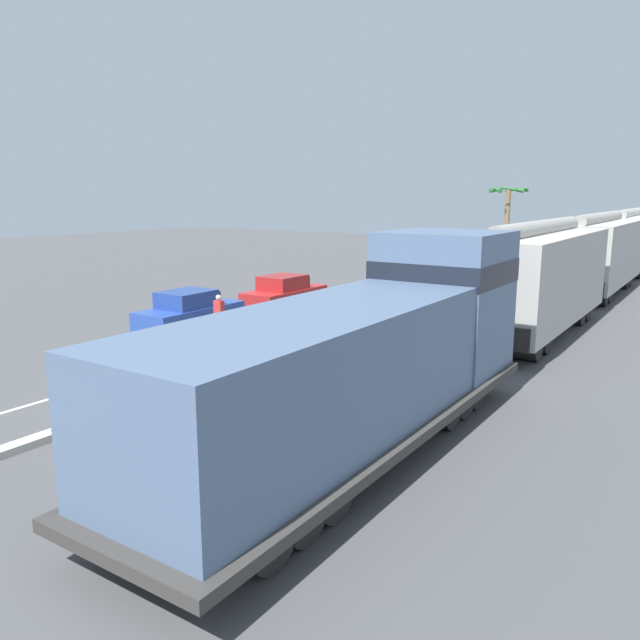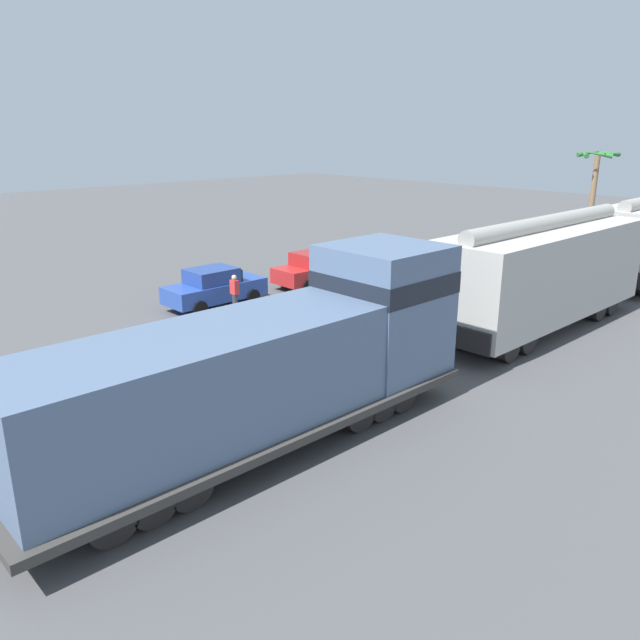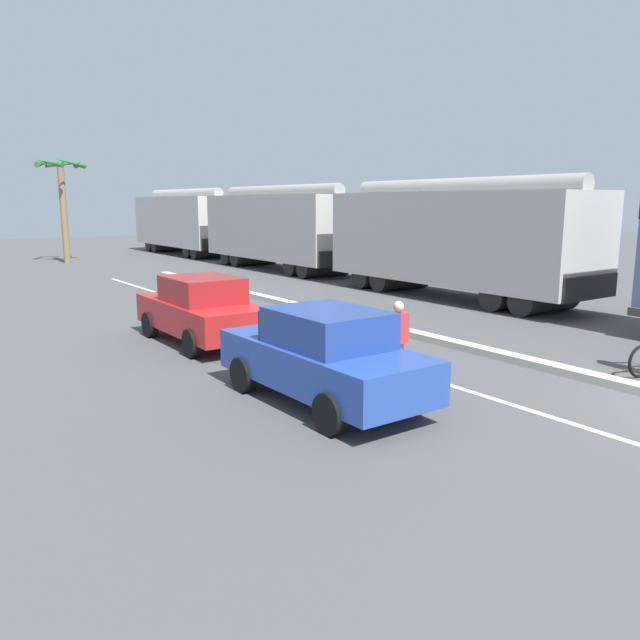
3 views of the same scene
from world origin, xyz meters
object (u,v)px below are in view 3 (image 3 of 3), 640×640
at_px(hopper_car_lead, 454,239).
at_px(parked_car_blue, 323,356).
at_px(hopper_car_trailing, 185,222).
at_px(parked_car_red, 201,310).
at_px(pedestrian_by_cars, 398,343).
at_px(palm_tree_near, 62,185).
at_px(hopper_car_middle, 280,228).

relative_size(hopper_car_lead, parked_car_blue, 2.52).
relative_size(hopper_car_trailing, parked_car_blue, 2.52).
height_order(hopper_car_trailing, parked_car_red, hopper_car_trailing).
bearing_deg(hopper_car_trailing, pedestrian_by_cars, -106.68).
distance_m(hopper_car_trailing, pedestrian_by_cars, 31.57).
xyz_separation_m(palm_tree_near, pedestrian_by_cars, (-1.20, -28.56, -3.42)).
bearing_deg(parked_car_red, hopper_car_middle, 51.58).
height_order(hopper_car_lead, hopper_car_trailing, same).
bearing_deg(pedestrian_by_cars, palm_tree_near, 87.60).
height_order(parked_car_blue, palm_tree_near, palm_tree_near).
xyz_separation_m(parked_car_red, pedestrian_by_cars, (1.30, -5.57, 0.03)).
bearing_deg(hopper_car_lead, hopper_car_trailing, 90.00).
height_order(parked_car_blue, pedestrian_by_cars, same).
bearing_deg(palm_tree_near, parked_car_blue, -95.58).
bearing_deg(parked_car_red, palm_tree_near, 83.81).
distance_m(hopper_car_lead, hopper_car_trailing, 23.20).
height_order(hopper_car_middle, parked_car_blue, hopper_car_middle).
bearing_deg(parked_car_blue, hopper_car_middle, 60.11).
height_order(hopper_car_middle, parked_car_red, hopper_car_middle).
xyz_separation_m(hopper_car_lead, parked_car_red, (-10.35, -1.45, -1.26)).
bearing_deg(hopper_car_middle, parked_car_red, -128.42).
relative_size(palm_tree_near, pedestrian_by_cars, 3.56).
xyz_separation_m(hopper_car_trailing, parked_car_blue, (-10.63, -30.10, -1.26)).
xyz_separation_m(hopper_car_middle, pedestrian_by_cars, (-9.05, -18.62, -1.23)).
height_order(hopper_car_trailing, palm_tree_near, palm_tree_near).
bearing_deg(parked_car_red, parked_car_blue, -92.96).
relative_size(hopper_car_lead, pedestrian_by_cars, 6.54).
height_order(parked_car_red, palm_tree_near, palm_tree_near).
bearing_deg(hopper_car_middle, parked_car_blue, -119.89).
bearing_deg(hopper_car_trailing, hopper_car_middle, -90.00).
bearing_deg(parked_car_red, hopper_car_lead, 7.96).
relative_size(parked_car_red, palm_tree_near, 0.73).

